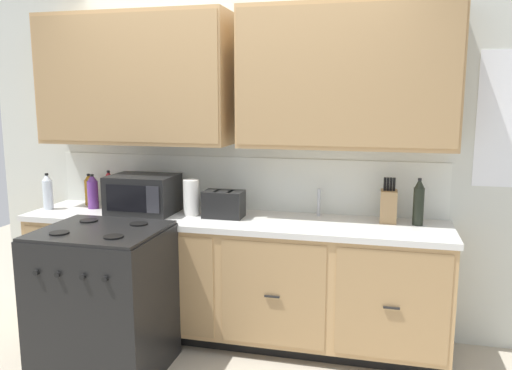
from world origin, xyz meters
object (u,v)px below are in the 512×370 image
object	(u,v)px
bottle_clear	(48,192)
bottle_amber	(89,190)
bottle_dark	(419,202)
bottle_red	(109,189)
paper_towel_roll	(191,198)
toaster	(224,204)
microwave	(143,194)
knife_block	(388,206)
bottle_violet	(93,192)
stove_range	(104,301)

from	to	relation	value
bottle_clear	bottle_amber	bearing A→B (deg)	46.09
bottle_dark	bottle_red	distance (m)	2.29
paper_towel_roll	bottle_amber	world-z (taller)	paper_towel_roll
toaster	bottle_dark	xyz separation A→B (m)	(1.33, 0.10, 0.06)
bottle_dark	bottle_amber	distance (m)	2.49
microwave	bottle_red	xyz separation A→B (m)	(-0.34, 0.11, 0.00)
toaster	bottle_red	xyz separation A→B (m)	(-0.97, 0.11, 0.05)
bottle_red	knife_block	bearing A→B (deg)	0.62
bottle_violet	bottle_clear	world-z (taller)	bottle_clear
stove_range	bottle_clear	world-z (taller)	bottle_clear
knife_block	bottle_violet	bearing A→B (deg)	-177.63
stove_range	bottle_red	size ratio (longest dim) A/B	3.30
bottle_amber	bottle_red	size ratio (longest dim) A/B	0.87
stove_range	bottle_clear	bearing A→B (deg)	143.89
knife_block	bottle_amber	size ratio (longest dim) A/B	1.24
stove_range	knife_block	xyz separation A→B (m)	(1.74, 0.77, 0.55)
microwave	bottle_clear	distance (m)	0.76
paper_towel_roll	bottle_violet	bearing A→B (deg)	177.51
bottle_violet	bottle_red	xyz separation A→B (m)	(0.10, 0.07, 0.01)
knife_block	microwave	bearing A→B (deg)	-175.58
bottle_dark	bottle_clear	xyz separation A→B (m)	(-2.71, -0.17, -0.02)
bottle_red	microwave	bearing A→B (deg)	-18.27
stove_range	bottle_dark	bearing A→B (deg)	20.93
stove_range	knife_block	world-z (taller)	knife_block
toaster	knife_block	world-z (taller)	knife_block
bottle_violet	paper_towel_roll	bearing A→B (deg)	-2.49
microwave	bottle_dark	xyz separation A→B (m)	(1.95, 0.10, 0.01)
bottle_red	toaster	bearing A→B (deg)	-6.48
bottle_red	bottle_violet	bearing A→B (deg)	-145.73
bottle_dark	bottle_clear	size ratio (longest dim) A/B	1.14
paper_towel_roll	bottle_violet	xyz separation A→B (m)	(-0.82, 0.04, -0.00)
stove_range	toaster	xyz separation A→B (m)	(0.60, 0.64, 0.53)
bottle_dark	bottle_amber	xyz separation A→B (m)	(-2.49, 0.05, -0.03)
toaster	bottle_red	world-z (taller)	bottle_red
stove_range	bottle_amber	bearing A→B (deg)	125.52
bottle_clear	microwave	bearing A→B (deg)	5.40
bottle_dark	toaster	bearing A→B (deg)	-175.88
bottle_violet	bottle_red	distance (m)	0.12
paper_towel_roll	bottle_violet	size ratio (longest dim) A/B	0.98
paper_towel_roll	microwave	bearing A→B (deg)	-178.59
microwave	toaster	world-z (taller)	microwave
paper_towel_roll	bottle_dark	size ratio (longest dim) A/B	0.82
microwave	bottle_violet	xyz separation A→B (m)	(-0.44, 0.04, -0.01)
stove_range	knife_block	size ratio (longest dim) A/B	3.06
bottle_clear	bottle_red	world-z (taller)	bottle_red
toaster	bottle_violet	bearing A→B (deg)	177.78
paper_towel_roll	bottle_red	bearing A→B (deg)	171.78
bottle_dark	bottle_clear	bearing A→B (deg)	-176.39
toaster	bottle_dark	distance (m)	1.33
bottle_dark	bottle_violet	xyz separation A→B (m)	(-2.39, -0.05, -0.03)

